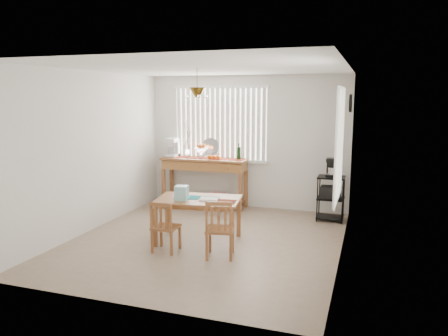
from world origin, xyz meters
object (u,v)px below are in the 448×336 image
(sideboard, at_px, (205,170))
(dining_table, at_px, (198,203))
(wire_cart, at_px, (331,194))
(chair_right, at_px, (220,229))
(cart_items, at_px, (332,168))
(chair_left, at_px, (165,227))

(sideboard, distance_m, dining_table, 2.18)
(sideboard, relative_size, dining_table, 1.28)
(wire_cart, xyz_separation_m, chair_right, (-1.26, -2.37, -0.08))
(wire_cart, distance_m, chair_right, 2.69)
(dining_table, height_order, chair_right, chair_right)
(cart_items, distance_m, dining_table, 2.59)
(dining_table, xyz_separation_m, chair_right, (0.54, -0.55, -0.19))
(wire_cart, relative_size, cart_items, 2.43)
(wire_cart, bearing_deg, dining_table, -134.70)
(sideboard, relative_size, cart_items, 5.29)
(sideboard, xyz_separation_m, chair_left, (0.41, -2.64, -0.37))
(chair_left, xyz_separation_m, chair_right, (0.81, 0.03, 0.04))
(wire_cart, relative_size, chair_left, 1.07)
(wire_cart, relative_size, dining_table, 0.59)
(dining_table, xyz_separation_m, chair_left, (-0.28, -0.58, -0.23))
(wire_cart, relative_size, chair_right, 0.97)
(cart_items, bearing_deg, chair_left, -130.74)
(sideboard, xyz_separation_m, dining_table, (0.69, -2.06, -0.14))
(wire_cart, bearing_deg, cart_items, 90.00)
(dining_table, bearing_deg, chair_right, -45.74)
(dining_table, bearing_deg, cart_items, 45.43)
(chair_right, bearing_deg, cart_items, 61.99)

